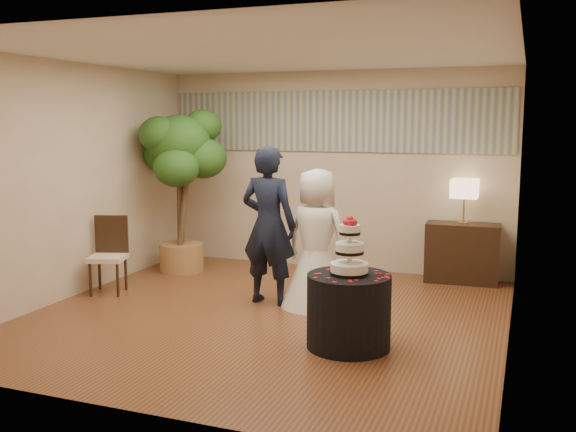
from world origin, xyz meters
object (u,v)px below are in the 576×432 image
at_px(side_chair, 108,256).
at_px(console, 462,253).
at_px(table_lamp, 464,201).
at_px(wedding_cake, 350,245).
at_px(ficus_tree, 180,190).
at_px(groom, 269,225).
at_px(bride, 317,238).
at_px(cake_table, 349,311).

bearing_deg(side_chair, console, 9.41).
xyz_separation_m(table_lamp, side_chair, (-4.01, -2.10, -0.60)).
bearing_deg(wedding_cake, console, 75.65).
bearing_deg(ficus_tree, groom, -30.71).
height_order(console, ficus_tree, ficus_tree).
xyz_separation_m(console, side_chair, (-4.01, -2.10, 0.08)).
bearing_deg(ficus_tree, bride, -22.63).
bearing_deg(groom, wedding_cake, 142.84).
bearing_deg(cake_table, table_lamp, 75.65).
xyz_separation_m(wedding_cake, table_lamp, (0.74, 2.90, 0.10)).
xyz_separation_m(groom, wedding_cake, (1.26, -1.11, 0.05)).
height_order(wedding_cake, ficus_tree, ficus_tree).
bearing_deg(table_lamp, wedding_cake, -104.35).
bearing_deg(wedding_cake, side_chair, 166.25).
relative_size(console, table_lamp, 1.62).
bearing_deg(groom, table_lamp, -134.07).
height_order(groom, side_chair, groom).
relative_size(groom, ficus_tree, 0.79).
xyz_separation_m(bride, table_lamp, (1.45, 1.71, 0.28)).
xyz_separation_m(groom, console, (2.00, 1.79, -0.53)).
relative_size(wedding_cake, side_chair, 0.59).
xyz_separation_m(groom, side_chair, (-2.01, -0.31, -0.45)).
xyz_separation_m(ficus_tree, side_chair, (-0.25, -1.35, -0.68)).
xyz_separation_m(groom, ficus_tree, (-1.76, 1.04, 0.24)).
bearing_deg(table_lamp, console, 0.00).
relative_size(groom, cake_table, 2.34).
bearing_deg(cake_table, ficus_tree, 144.49).
bearing_deg(console, bride, -133.32).
bearing_deg(table_lamp, groom, -138.24).
bearing_deg(cake_table, console, 75.65).
bearing_deg(bride, wedding_cake, 131.98).
height_order(cake_table, ficus_tree, ficus_tree).
height_order(groom, cake_table, groom).
distance_m(bride, cake_table, 1.45).
height_order(cake_table, side_chair, side_chair).
distance_m(bride, console, 2.28).
relative_size(table_lamp, ficus_tree, 0.25).
xyz_separation_m(table_lamp, ficus_tree, (-3.76, -0.75, 0.08)).
height_order(bride, cake_table, bride).
distance_m(console, ficus_tree, 3.91).
xyz_separation_m(groom, table_lamp, (2.00, 1.79, 0.15)).
relative_size(groom, console, 1.96).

